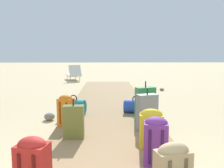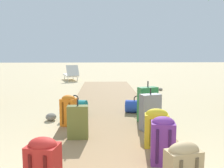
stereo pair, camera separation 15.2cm
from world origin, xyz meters
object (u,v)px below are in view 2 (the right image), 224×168
(duffel_bag_teal, at_px, (75,107))
(suitcase_olive, at_px, (78,122))
(backpack_yellow, at_px, (156,127))
(backpack_tan, at_px, (183,167))
(suitcase_grey, at_px, (150,112))
(duffel_bag_blue, at_px, (137,106))
(suitcase_green, at_px, (148,104))
(lounge_chair, at_px, (71,74))
(backpack_orange, at_px, (69,110))
(backpack_red, at_px, (43,166))
(backpack_purple, at_px, (163,139))

(duffel_bag_teal, relative_size, suitcase_olive, 0.87)
(backpack_yellow, distance_m, suitcase_olive, 1.25)
(backpack_tan, relative_size, suitcase_grey, 0.70)
(duffel_bag_blue, relative_size, suitcase_olive, 0.90)
(duffel_bag_teal, xyz_separation_m, suitcase_green, (1.51, -0.56, 0.18))
(lounge_chair, bearing_deg, duffel_bag_blue, -71.73)
(backpack_yellow, relative_size, backpack_orange, 0.98)
(suitcase_green, bearing_deg, suitcase_olive, -144.42)
(suitcase_olive, distance_m, suitcase_green, 1.60)
(duffel_bag_teal, bearing_deg, suitcase_olive, -82.26)
(suitcase_grey, bearing_deg, backpack_red, -125.72)
(duffel_bag_teal, relative_size, backpack_red, 0.95)
(backpack_red, bearing_deg, backpack_tan, -0.71)
(duffel_bag_teal, bearing_deg, backpack_yellow, -54.01)
(duffel_bag_blue, xyz_separation_m, lounge_chair, (-2.41, 7.31, 0.10))
(backpack_yellow, height_order, backpack_orange, backpack_orange)
(backpack_yellow, distance_m, suitcase_grey, 0.80)
(duffel_bag_blue, distance_m, backpack_yellow, 2.04)
(backpack_red, bearing_deg, suitcase_grey, 54.28)
(lounge_chair, bearing_deg, backpack_red, -84.34)
(backpack_purple, bearing_deg, duffel_bag_teal, 118.72)
(duffel_bag_teal, height_order, backpack_orange, backpack_orange)
(backpack_yellow, relative_size, backpack_red, 0.97)
(backpack_red, height_order, suitcase_olive, suitcase_olive)
(duffel_bag_teal, xyz_separation_m, suitcase_grey, (1.45, -1.10, 0.15))
(lounge_chair, bearing_deg, suitcase_grey, -73.92)
(duffel_bag_teal, height_order, lounge_chair, lounge_chair)
(backpack_purple, xyz_separation_m, suitcase_olive, (-1.13, 0.94, -0.05))
(duffel_bag_teal, xyz_separation_m, backpack_purple, (1.34, -2.44, 0.15))
(backpack_tan, relative_size, duffel_bag_teal, 0.95)
(backpack_red, xyz_separation_m, suitcase_green, (1.48, 2.52, 0.04))
(suitcase_green, bearing_deg, backpack_red, -120.39)
(suitcase_grey, relative_size, suitcase_olive, 1.17)
(backpack_yellow, relative_size, lounge_chair, 0.36)
(backpack_yellow, xyz_separation_m, suitcase_olive, (-1.18, 0.41, -0.03))
(backpack_purple, bearing_deg, suitcase_green, 84.85)
(backpack_red, bearing_deg, backpack_yellow, 41.10)
(duffel_bag_blue, distance_m, backpack_purple, 2.58)
(backpack_tan, bearing_deg, lounge_chair, 102.74)
(backpack_orange, relative_size, lounge_chair, 0.36)
(backpack_yellow, distance_m, backpack_orange, 1.81)
(suitcase_olive, bearing_deg, duffel_bag_teal, 97.74)
(backpack_tan, distance_m, suitcase_grey, 1.99)
(duffel_bag_teal, xyz_separation_m, backpack_red, (0.03, -3.08, 0.14))
(backpack_purple, height_order, suitcase_green, suitcase_green)
(duffel_bag_teal, distance_m, lounge_chair, 7.51)
(backpack_orange, bearing_deg, duffel_bag_blue, 32.34)
(backpack_red, bearing_deg, suitcase_green, 59.61)
(duffel_bag_blue, bearing_deg, duffel_bag_teal, -174.64)
(duffel_bag_blue, xyz_separation_m, backpack_tan, (-0.03, -3.23, 0.13))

